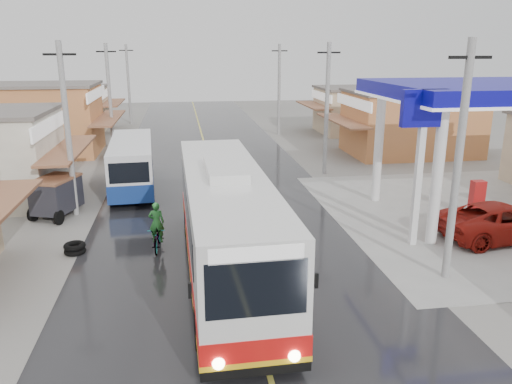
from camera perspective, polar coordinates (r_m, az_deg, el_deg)
ground at (r=16.67m, az=-1.18°, el=-11.28°), size 120.00×120.00×0.00m
road at (r=30.71m, az=-4.84°, el=1.65°), size 12.00×90.00×0.02m
centre_line at (r=30.70m, az=-4.84°, el=1.68°), size 0.15×90.00×0.01m
shopfronts_left at (r=35.35m, az=-26.73°, el=1.88°), size 11.00×44.00×5.20m
shopfronts_right at (r=32.49m, az=22.99°, el=1.20°), size 11.00×44.00×4.80m
utility_poles_left at (r=32.03m, az=-17.56°, el=1.54°), size 1.60×50.00×8.00m
utility_poles_right at (r=31.91m, az=7.80°, el=2.10°), size 1.60×36.00×8.00m
coach_bus at (r=17.20m, az=-3.48°, el=-3.48°), size 3.03×12.72×3.96m
second_bus at (r=28.64m, az=-13.98°, el=3.18°), size 2.70×8.36×2.74m
jeepney at (r=23.10m, az=26.40°, el=-3.01°), size 5.72×3.06×1.53m
cyclist at (r=20.02m, az=-11.20°, el=-4.70°), size 0.75×1.89×2.00m
tricycle_near at (r=25.07m, az=-21.88°, el=-0.27°), size 2.32×2.87×1.90m
tyre_stack at (r=20.65m, az=-20.00°, el=-6.06°), size 0.83×0.83×0.43m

